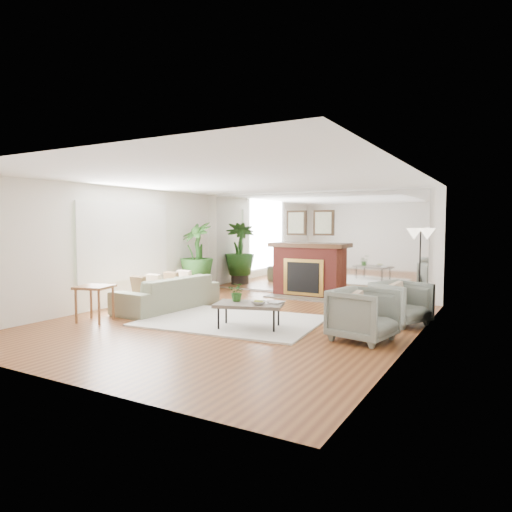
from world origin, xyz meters
The scene contains 18 objects.
ground centered at (0.00, 0.00, 0.00)m, with size 7.00×7.00×0.00m, color brown.
wall_left centered at (-2.99, 0.00, 1.25)m, with size 0.02×7.00×2.50m, color white.
wall_right centered at (2.99, 0.00, 1.25)m, with size 0.02×7.00×2.50m, color white.
wall_back centered at (0.00, 3.49, 1.25)m, with size 6.00×0.02×2.50m, color white.
mirror_panel centered at (0.00, 3.47, 1.25)m, with size 5.40×0.04×2.40m, color silver.
window_panel centered at (-2.96, 0.40, 1.35)m, with size 0.04×2.40×1.50m, color #B2E09E.
fireplace centered at (0.00, 3.26, 0.66)m, with size 1.85×0.83×2.05m.
area_rug centered at (-0.04, 0.02, 0.02)m, with size 3.01×2.15×0.03m, color white.
coffee_table centered at (0.52, -0.33, 0.40)m, with size 1.22×0.93×0.43m.
sofa centered at (-1.80, 0.39, 0.33)m, with size 2.28×0.89×0.67m, color gray.
armchair_back centered at (2.60, 1.28, 0.37)m, with size 0.79×0.81×0.74m, color gray.
armchair_front centered at (2.35, -0.12, 0.39)m, with size 0.83×0.85×0.77m, color gray.
side_table centered at (-2.16, -1.14, 0.53)m, with size 0.69×0.69×0.64m.
potted_ficus centered at (-2.60, 2.42, 0.94)m, with size 1.07×1.07×1.77m.
floor_lamp centered at (2.70, 2.42, 1.40)m, with size 0.53×0.30×1.64m.
tabletop_plant centered at (0.26, -0.27, 0.59)m, with size 0.28×0.25×0.32m, color #2F5820.
fruit_bowl centered at (0.72, -0.36, 0.46)m, with size 0.23×0.23×0.06m, color #9D673E.
book centered at (0.80, -0.08, 0.44)m, with size 0.19×0.26×0.02m, color #9D673E.
Camera 1 is at (4.23, -6.68, 1.72)m, focal length 32.00 mm.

